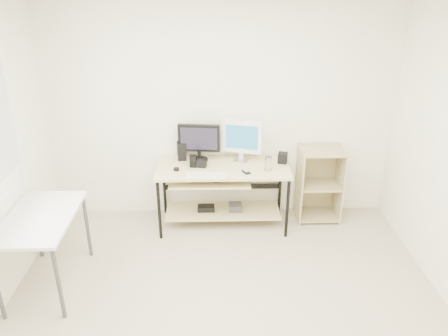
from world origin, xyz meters
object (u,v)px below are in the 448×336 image
shelf_unit (318,183)px  black_monitor (199,140)px  audio_controller (193,161)px  white_imac (242,138)px  desk (221,183)px  side_table (41,224)px

shelf_unit → black_monitor: black_monitor is taller
audio_controller → white_imac: bearing=24.3°
shelf_unit → audio_controller: 1.54m
white_imac → audio_controller: 0.62m
black_monitor → white_imac: white_imac is taller
black_monitor → desk: bearing=-30.3°
desk → black_monitor: 0.55m
desk → black_monitor: bearing=143.3°
desk → white_imac: bearing=33.3°
white_imac → black_monitor: bearing=-166.5°
side_table → white_imac: size_ratio=2.02×
black_monitor → audio_controller: size_ratio=3.31×
desk → black_monitor: (-0.24, 0.18, 0.46)m
desk → shelf_unit: shelf_unit is taller
shelf_unit → audio_controller: (-1.48, -0.17, 0.37)m
white_imac → audio_controller: (-0.55, -0.17, -0.21)m
shelf_unit → black_monitor: size_ratio=1.86×
side_table → shelf_unit: size_ratio=1.11×
desk → audio_controller: audio_controller is taller
desk → white_imac: white_imac is taller
white_imac → audio_controller: bearing=-147.2°
desk → audio_controller: 0.42m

